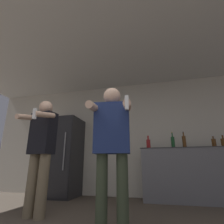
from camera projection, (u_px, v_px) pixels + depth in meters
name	position (u px, v px, depth m)	size (l,w,h in m)	color
wall_back	(127.00, 137.00, 4.04)	(7.00, 0.06, 2.55)	beige
ceiling_slab	(110.00, 47.00, 2.97)	(7.00, 3.57, 0.05)	silver
refrigerator	(62.00, 156.00, 3.89)	(0.74, 0.72, 1.68)	#262628
counter	(186.00, 174.00, 3.27)	(1.62, 0.56, 0.96)	slate
bottle_short_whiskey	(173.00, 142.00, 3.45)	(0.07, 0.07, 0.32)	#194723
bottle_clear_vodka	(184.00, 142.00, 3.40)	(0.07, 0.07, 0.32)	#563314
bottle_red_label	(214.00, 143.00, 3.27)	(0.08, 0.08, 0.23)	#563314
bottle_dark_rum	(148.00, 144.00, 3.55)	(0.08, 0.08, 0.27)	maroon
bottle_amber_bourbon	(224.00, 142.00, 3.23)	(0.08, 0.08, 0.24)	#563314
person_woman_foreground	(112.00, 140.00, 1.94)	(0.50, 0.51, 1.54)	#38422D
person_man_side	(41.00, 148.00, 2.44)	(0.45, 0.50, 1.57)	#75664C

